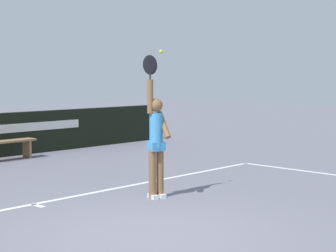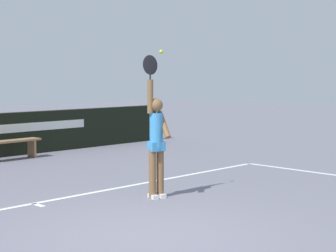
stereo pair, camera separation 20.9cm
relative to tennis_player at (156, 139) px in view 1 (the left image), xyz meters
The scene contains 5 objects.
ground_plane 2.58m from the tennis_player, 138.68° to the right, with size 60.00×60.00×0.00m, color slate.
court_lines 2.68m from the tennis_player, 135.85° to the right, with size 12.19×5.86×0.00m.
tennis_player is the anchor object (origin of this frame).
tennis_ball 1.52m from the tennis_player, 14.35° to the left, with size 0.07×0.07×0.07m.
courtside_bench_near 5.89m from the tennis_player, 84.23° to the left, with size 1.49×0.40×0.50m.
Camera 1 is at (-5.25, -5.35, 2.16)m, focal length 60.94 mm.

